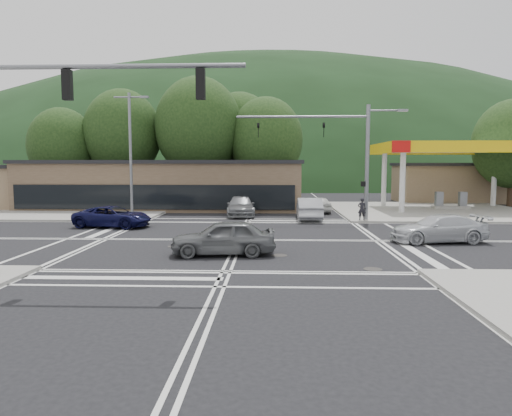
{
  "coord_description": "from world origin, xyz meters",
  "views": [
    {
      "loc": [
        1.7,
        -23.56,
        3.95
      ],
      "look_at": [
        0.73,
        2.98,
        1.4
      ],
      "focal_mm": 32.0,
      "sensor_mm": 36.0,
      "label": 1
    }
  ],
  "objects_px": {
    "pedestrian": "(362,209)",
    "car_blue_west": "(113,217)",
    "car_northbound": "(241,206)",
    "car_grey_center": "(223,237)",
    "car_silver_east": "(438,229)",
    "car_queue_a": "(309,209)",
    "car_queue_b": "(319,204)"
  },
  "relations": [
    {
      "from": "car_grey_center",
      "to": "car_queue_b",
      "type": "height_order",
      "value": "car_grey_center"
    },
    {
      "from": "car_queue_a",
      "to": "pedestrian",
      "type": "height_order",
      "value": "pedestrian"
    },
    {
      "from": "car_queue_b",
      "to": "car_northbound",
      "type": "height_order",
      "value": "car_northbound"
    },
    {
      "from": "car_silver_east",
      "to": "car_queue_a",
      "type": "distance_m",
      "value": 10.97
    },
    {
      "from": "car_northbound",
      "to": "car_grey_center",
      "type": "bearing_deg",
      "value": -93.38
    },
    {
      "from": "pedestrian",
      "to": "car_blue_west",
      "type": "bearing_deg",
      "value": 13.05
    },
    {
      "from": "car_grey_center",
      "to": "pedestrian",
      "type": "height_order",
      "value": "pedestrian"
    },
    {
      "from": "car_silver_east",
      "to": "car_queue_a",
      "type": "bearing_deg",
      "value": -154.45
    },
    {
      "from": "car_silver_east",
      "to": "car_northbound",
      "type": "xyz_separation_m",
      "value": [
        -10.88,
        11.52,
        0.04
      ]
    },
    {
      "from": "car_queue_a",
      "to": "car_northbound",
      "type": "bearing_deg",
      "value": -22.93
    },
    {
      "from": "car_blue_west",
      "to": "car_queue_b",
      "type": "xyz_separation_m",
      "value": [
        13.85,
        9.42,
        -0.0
      ]
    },
    {
      "from": "car_silver_east",
      "to": "car_grey_center",
      "type": "bearing_deg",
      "value": -77.38
    },
    {
      "from": "pedestrian",
      "to": "car_queue_a",
      "type": "bearing_deg",
      "value": -20.66
    },
    {
      "from": "car_queue_a",
      "to": "car_northbound",
      "type": "distance_m",
      "value": 5.53
    },
    {
      "from": "car_grey_center",
      "to": "car_silver_east",
      "type": "distance_m",
      "value": 11.2
    },
    {
      "from": "car_blue_west",
      "to": "car_northbound",
      "type": "height_order",
      "value": "car_northbound"
    },
    {
      "from": "car_blue_west",
      "to": "pedestrian",
      "type": "distance_m",
      "value": 16.39
    },
    {
      "from": "car_queue_a",
      "to": "car_grey_center",
      "type": "bearing_deg",
      "value": 70.48
    },
    {
      "from": "car_grey_center",
      "to": "car_northbound",
      "type": "height_order",
      "value": "car_grey_center"
    },
    {
      "from": "car_queue_a",
      "to": "car_northbound",
      "type": "xyz_separation_m",
      "value": [
        -5.07,
        2.22,
        -0.05
      ]
    },
    {
      "from": "car_queue_a",
      "to": "pedestrian",
      "type": "bearing_deg",
      "value": 157.24
    },
    {
      "from": "car_silver_east",
      "to": "car_northbound",
      "type": "bearing_deg",
      "value": -143.09
    },
    {
      "from": "car_grey_center",
      "to": "car_queue_b",
      "type": "relative_size",
      "value": 1.16
    },
    {
      "from": "car_northbound",
      "to": "car_blue_west",
      "type": "bearing_deg",
      "value": -143.38
    },
    {
      "from": "car_northbound",
      "to": "pedestrian",
      "type": "height_order",
      "value": "pedestrian"
    },
    {
      "from": "car_queue_a",
      "to": "car_northbound",
      "type": "relative_size",
      "value": 0.93
    },
    {
      "from": "car_blue_west",
      "to": "car_silver_east",
      "type": "height_order",
      "value": "car_silver_east"
    },
    {
      "from": "car_queue_a",
      "to": "car_queue_b",
      "type": "height_order",
      "value": "car_queue_a"
    },
    {
      "from": "car_queue_a",
      "to": "car_queue_b",
      "type": "distance_m",
      "value": 5.14
    },
    {
      "from": "car_silver_east",
      "to": "car_queue_b",
      "type": "relative_size",
      "value": 1.23
    },
    {
      "from": "car_queue_a",
      "to": "pedestrian",
      "type": "distance_m",
      "value": 3.77
    },
    {
      "from": "car_queue_a",
      "to": "car_northbound",
      "type": "height_order",
      "value": "car_queue_a"
    }
  ]
}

